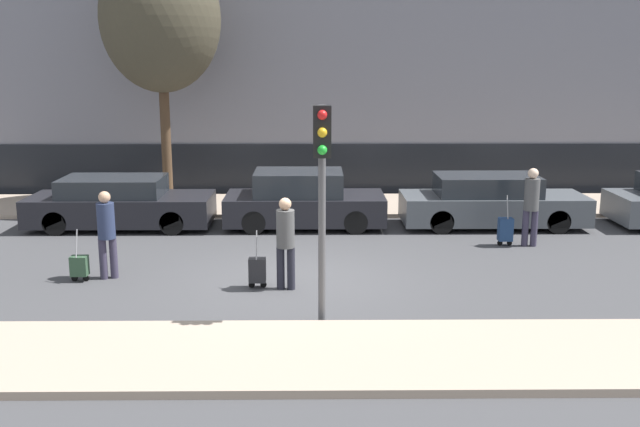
{
  "coord_description": "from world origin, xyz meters",
  "views": [
    {
      "loc": [
        0.42,
        -13.39,
        4.27
      ],
      "look_at": [
        0.58,
        1.8,
        0.95
      ],
      "focal_mm": 40.0,
      "sensor_mm": 36.0,
      "label": 1
    }
  ],
  "objects_px": {
    "pedestrian_right": "(531,202)",
    "bare_tree_near_crossing": "(160,19)",
    "parked_car_0": "(120,204)",
    "pedestrian_left": "(106,229)",
    "trolley_left": "(79,266)",
    "parked_car_2": "(491,202)",
    "trolley_center": "(257,270)",
    "trolley_right": "(505,229)",
    "pedestrian_center": "(285,238)",
    "traffic_light": "(322,170)",
    "parked_car_1": "(303,201)"
  },
  "relations": [
    {
      "from": "bare_tree_near_crossing",
      "to": "parked_car_0",
      "type": "bearing_deg",
      "value": -106.21
    },
    {
      "from": "trolley_right",
      "to": "traffic_light",
      "type": "height_order",
      "value": "traffic_light"
    },
    {
      "from": "pedestrian_center",
      "to": "trolley_center",
      "type": "height_order",
      "value": "pedestrian_center"
    },
    {
      "from": "parked_car_1",
      "to": "bare_tree_near_crossing",
      "type": "relative_size",
      "value": 0.56
    },
    {
      "from": "trolley_left",
      "to": "pedestrian_right",
      "type": "bearing_deg",
      "value": 15.1
    },
    {
      "from": "parked_car_2",
      "to": "trolley_center",
      "type": "relative_size",
      "value": 4.17
    },
    {
      "from": "pedestrian_left",
      "to": "bare_tree_near_crossing",
      "type": "distance_m",
      "value": 8.13
    },
    {
      "from": "parked_car_0",
      "to": "parked_car_2",
      "type": "height_order",
      "value": "parked_car_2"
    },
    {
      "from": "pedestrian_left",
      "to": "pedestrian_center",
      "type": "bearing_deg",
      "value": -31.5
    },
    {
      "from": "pedestrian_left",
      "to": "trolley_left",
      "type": "xyz_separation_m",
      "value": [
        -0.52,
        -0.19,
        -0.69
      ]
    },
    {
      "from": "pedestrian_left",
      "to": "trolley_right",
      "type": "distance_m",
      "value": 8.87
    },
    {
      "from": "traffic_light",
      "to": "bare_tree_near_crossing",
      "type": "height_order",
      "value": "bare_tree_near_crossing"
    },
    {
      "from": "pedestrian_right",
      "to": "bare_tree_near_crossing",
      "type": "xyz_separation_m",
      "value": [
        -9.23,
        4.49,
        4.28
      ]
    },
    {
      "from": "trolley_center",
      "to": "traffic_light",
      "type": "distance_m",
      "value": 3.15
    },
    {
      "from": "parked_car_2",
      "to": "pedestrian_left",
      "type": "height_order",
      "value": "pedestrian_left"
    },
    {
      "from": "traffic_light",
      "to": "parked_car_2",
      "type": "bearing_deg",
      "value": 57.12
    },
    {
      "from": "bare_tree_near_crossing",
      "to": "trolley_center",
      "type": "bearing_deg",
      "value": -67.2
    },
    {
      "from": "parked_car_1",
      "to": "parked_car_2",
      "type": "xyz_separation_m",
      "value": [
        4.84,
        -0.05,
        -0.04
      ]
    },
    {
      "from": "trolley_center",
      "to": "pedestrian_right",
      "type": "relative_size",
      "value": 0.61
    },
    {
      "from": "parked_car_0",
      "to": "traffic_light",
      "type": "distance_m",
      "value": 8.77
    },
    {
      "from": "parked_car_0",
      "to": "parked_car_1",
      "type": "distance_m",
      "value": 4.7
    },
    {
      "from": "trolley_left",
      "to": "trolley_center",
      "type": "bearing_deg",
      "value": -7.1
    },
    {
      "from": "parked_car_2",
      "to": "trolley_left",
      "type": "xyz_separation_m",
      "value": [
        -9.15,
        -4.53,
        -0.33
      ]
    },
    {
      "from": "parked_car_1",
      "to": "traffic_light",
      "type": "bearing_deg",
      "value": -86.76
    },
    {
      "from": "pedestrian_right",
      "to": "bare_tree_near_crossing",
      "type": "bearing_deg",
      "value": 159.08
    },
    {
      "from": "parked_car_0",
      "to": "trolley_right",
      "type": "distance_m",
      "value": 9.61
    },
    {
      "from": "bare_tree_near_crossing",
      "to": "traffic_light",
      "type": "bearing_deg",
      "value": -65.19
    },
    {
      "from": "pedestrian_center",
      "to": "parked_car_0",
      "type": "bearing_deg",
      "value": 140.0
    },
    {
      "from": "pedestrian_center",
      "to": "traffic_light",
      "type": "height_order",
      "value": "traffic_light"
    },
    {
      "from": "parked_car_2",
      "to": "bare_tree_near_crossing",
      "type": "relative_size",
      "value": 0.64
    },
    {
      "from": "parked_car_0",
      "to": "pedestrian_right",
      "type": "bearing_deg",
      "value": -11.06
    },
    {
      "from": "parked_car_2",
      "to": "pedestrian_center",
      "type": "distance_m",
      "value": 7.19
    },
    {
      "from": "pedestrian_center",
      "to": "pedestrian_left",
      "type": "bearing_deg",
      "value": 177.32
    },
    {
      "from": "trolley_left",
      "to": "pedestrian_left",
      "type": "bearing_deg",
      "value": 20.22
    },
    {
      "from": "parked_car_0",
      "to": "trolley_right",
      "type": "bearing_deg",
      "value": -11.41
    },
    {
      "from": "parked_car_2",
      "to": "pedestrian_left",
      "type": "relative_size",
      "value": 2.66
    },
    {
      "from": "parked_car_0",
      "to": "pedestrian_right",
      "type": "height_order",
      "value": "pedestrian_right"
    },
    {
      "from": "parked_car_2",
      "to": "parked_car_0",
      "type": "bearing_deg",
      "value": -179.98
    },
    {
      "from": "pedestrian_left",
      "to": "trolley_right",
      "type": "xyz_separation_m",
      "value": [
        8.51,
        2.44,
        -0.61
      ]
    },
    {
      "from": "pedestrian_right",
      "to": "parked_car_0",
      "type": "bearing_deg",
      "value": 173.98
    },
    {
      "from": "pedestrian_left",
      "to": "trolley_center",
      "type": "bearing_deg",
      "value": -31.99
    },
    {
      "from": "trolley_left",
      "to": "parked_car_2",
      "type": "bearing_deg",
      "value": 26.36
    },
    {
      "from": "parked_car_0",
      "to": "trolley_left",
      "type": "relative_size",
      "value": 4.41
    },
    {
      "from": "pedestrian_left",
      "to": "bare_tree_near_crossing",
      "type": "bearing_deg",
      "value": 71.3
    },
    {
      "from": "parked_car_1",
      "to": "bare_tree_near_crossing",
      "type": "xyz_separation_m",
      "value": [
        -3.96,
        2.49,
        4.65
      ]
    },
    {
      "from": "parked_car_0",
      "to": "trolley_right",
      "type": "xyz_separation_m",
      "value": [
        9.42,
        -1.9,
        -0.24
      ]
    },
    {
      "from": "pedestrian_left",
      "to": "trolley_left",
      "type": "distance_m",
      "value": 0.88
    },
    {
      "from": "parked_car_2",
      "to": "trolley_left",
      "type": "height_order",
      "value": "parked_car_2"
    },
    {
      "from": "parked_car_1",
      "to": "bare_tree_near_crossing",
      "type": "height_order",
      "value": "bare_tree_near_crossing"
    },
    {
      "from": "trolley_right",
      "to": "traffic_light",
      "type": "distance_m",
      "value": 6.94
    }
  ]
}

